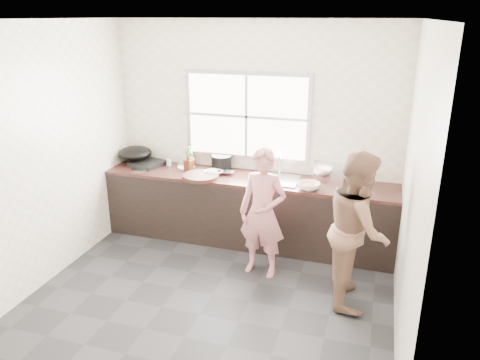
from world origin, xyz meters
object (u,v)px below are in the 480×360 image
(bowl_held, at_px, (272,184))
(pot_lid_right, at_px, (187,165))
(woman, at_px, (263,217))
(cutting_board, at_px, (201,176))
(bowl_crabs, at_px, (309,187))
(black_pot, at_px, (221,162))
(pot_lid_left, at_px, (141,168))
(bowl_mince, at_px, (213,173))
(bottle_brown_tall, at_px, (189,163))
(bottle_green, at_px, (190,156))
(plate_food, at_px, (186,167))
(wok, at_px, (135,153))
(glass_jar, at_px, (169,162))
(dish_rack, at_px, (331,169))
(bottle_brown_short, at_px, (191,160))
(burner, at_px, (148,163))
(person_side, at_px, (358,229))

(bowl_held, xyz_separation_m, pot_lid_right, (-1.27, 0.44, -0.02))
(woman, xyz_separation_m, cutting_board, (-0.91, 0.50, 0.21))
(cutting_board, bearing_deg, bowl_crabs, -0.05)
(black_pot, height_order, pot_lid_left, black_pot)
(bowl_mince, bearing_deg, bottle_brown_tall, 166.52)
(woman, height_order, bowl_crabs, woman)
(cutting_board, height_order, bowl_held, bowl_held)
(bottle_green, distance_m, pot_lid_left, 0.65)
(plate_food, bearing_deg, cutting_board, -43.73)
(bowl_crabs, xyz_separation_m, bottle_brown_tall, (-1.58, 0.24, 0.06))
(plate_food, bearing_deg, bowl_held, -15.17)
(wok, bearing_deg, bottle_brown_tall, -4.90)
(glass_jar, bearing_deg, woman, -29.23)
(pot_lid_right, bearing_deg, bowl_held, -19.17)
(bowl_held, height_order, bottle_brown_tall, bottle_brown_tall)
(plate_food, distance_m, bottle_green, 0.16)
(bottle_brown_tall, bearing_deg, glass_jar, 162.88)
(cutting_board, xyz_separation_m, dish_rack, (1.51, 0.40, 0.11))
(woman, xyz_separation_m, bottle_brown_short, (-1.21, 0.91, 0.27))
(bowl_mince, height_order, dish_rack, dish_rack)
(burner, bearing_deg, dish_rack, 3.29)
(cutting_board, distance_m, plate_food, 0.46)
(burner, bearing_deg, bottle_brown_short, 15.16)
(plate_food, height_order, burner, burner)
(cutting_board, bearing_deg, pot_lid_right, 130.88)
(bowl_held, distance_m, pot_lid_left, 1.77)
(bottle_green, bearing_deg, glass_jar, -160.85)
(person_side, xyz_separation_m, bowl_crabs, (-0.60, 0.73, 0.12))
(bottle_brown_tall, bearing_deg, black_pot, 22.79)
(dish_rack, bearing_deg, cutting_board, -159.07)
(bottle_green, distance_m, bottle_brown_short, 0.05)
(burner, distance_m, dish_rack, 2.38)
(burner, distance_m, pot_lid_right, 0.51)
(woman, height_order, wok, woman)
(pot_lid_right, bearing_deg, bottle_brown_tall, -59.97)
(bowl_held, distance_m, glass_jar, 1.52)
(cutting_board, distance_m, bowl_crabs, 1.32)
(cutting_board, bearing_deg, woman, -28.79)
(burner, relative_size, pot_lid_right, 1.57)
(dish_rack, bearing_deg, bowl_mince, -163.79)
(bowl_held, bearing_deg, bowl_crabs, 1.62)
(woman, relative_size, burner, 3.58)
(bowl_crabs, xyz_separation_m, black_pot, (-1.19, 0.40, 0.06))
(dish_rack, bearing_deg, pot_lid_left, -166.78)
(bottle_brown_short, xyz_separation_m, glass_jar, (-0.28, -0.08, -0.04))
(cutting_board, bearing_deg, wok, 163.94)
(bottle_brown_short, bearing_deg, person_side, -27.12)
(bowl_mince, distance_m, glass_jar, 0.71)
(bowl_crabs, xyz_separation_m, bottle_green, (-1.64, 0.43, 0.10))
(bowl_crabs, distance_m, black_pot, 1.26)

